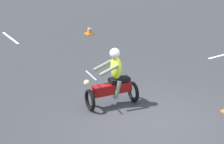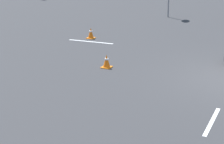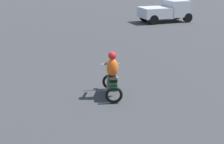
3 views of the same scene
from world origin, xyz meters
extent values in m
cube|color=orange|center=(2.83, 6.88, 0.01)|extent=(0.32, 0.32, 0.03)
cone|color=orange|center=(2.83, 6.88, 0.25)|extent=(0.24, 0.24, 0.44)
cylinder|color=white|center=(2.83, 6.88, 0.31)|extent=(0.13, 0.13, 0.05)
cube|color=orange|center=(-0.61, 4.53, 0.01)|extent=(0.32, 0.32, 0.03)
cone|color=orange|center=(-0.61, 4.53, 0.24)|extent=(0.24, 0.24, 0.42)
cylinder|color=white|center=(-0.61, 4.53, 0.30)|extent=(0.13, 0.13, 0.05)
cube|color=silver|center=(2.32, 6.62, 0.00)|extent=(0.21, 1.96, 0.01)
cube|color=silver|center=(-3.47, 0.37, 0.00)|extent=(1.76, 0.13, 0.01)
camera|label=1|loc=(-7.65, 6.20, 5.35)|focal=70.00mm
camera|label=2|loc=(-13.28, -1.42, 4.45)|focal=70.00mm
camera|label=3|loc=(-0.22, -0.61, 4.44)|focal=50.00mm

